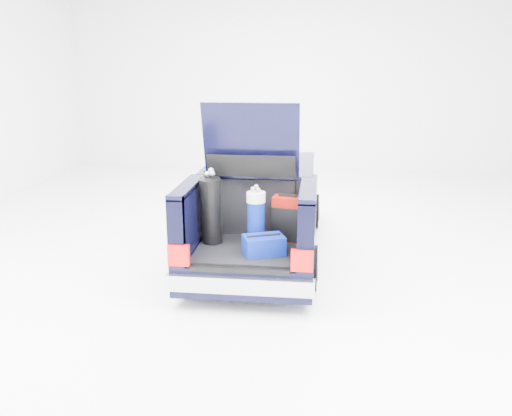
# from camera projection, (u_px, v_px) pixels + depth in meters

# --- Properties ---
(ground) EXTENTS (14.00, 14.00, 0.00)m
(ground) POSITION_uv_depth(u_px,v_px,m) (260.00, 253.00, 8.66)
(ground) COLOR white
(ground) RESTS_ON ground
(car) EXTENTS (1.87, 4.65, 2.47)m
(car) POSITION_uv_depth(u_px,v_px,m) (261.00, 210.00, 8.59)
(car) COLOR black
(car) RESTS_ON ground
(red_suitcase) EXTENTS (0.43, 0.31, 0.65)m
(red_suitcase) POSITION_uv_depth(u_px,v_px,m) (288.00, 219.00, 7.32)
(red_suitcase) COLOR #7C0A04
(red_suitcase) RESTS_ON car
(black_golf_bag) EXTENTS (0.28, 0.37, 1.02)m
(black_golf_bag) POSITION_uv_depth(u_px,v_px,m) (211.00, 210.00, 7.17)
(black_golf_bag) COLOR black
(black_golf_bag) RESTS_ON car
(blue_golf_bag) EXTENTS (0.27, 0.27, 0.82)m
(blue_golf_bag) POSITION_uv_depth(u_px,v_px,m) (256.00, 218.00, 7.10)
(blue_golf_bag) COLOR black
(blue_golf_bag) RESTS_ON car
(blue_duffel) EXTENTS (0.59, 0.49, 0.26)m
(blue_duffel) POSITION_uv_depth(u_px,v_px,m) (264.00, 245.00, 6.85)
(blue_duffel) COLOR navy
(blue_duffel) RESTS_ON car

